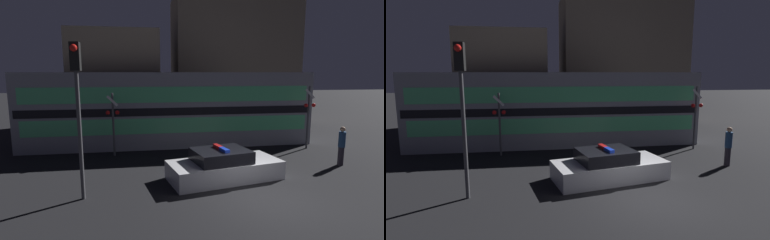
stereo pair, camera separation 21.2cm
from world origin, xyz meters
The scene contains 9 objects.
ground_plane centered at (0.00, 0.00, 0.00)m, with size 120.00×120.00×0.00m, color black.
train centered at (-2.48, 8.72, 2.15)m, with size 16.62×3.06×4.29m.
police_car centered at (-0.86, 2.21, 0.51)m, with size 4.80×2.79×1.35m.
pedestrian centered at (4.99, 3.12, 0.94)m, with size 0.31×0.31×1.82m.
crossing_signal_near centered at (5.08, 6.24, 2.03)m, with size 0.67×0.28×3.54m.
crossing_signal_far centered at (-5.57, 6.39, 1.88)m, with size 0.67×0.28×3.25m.
traffic_light_corner centered at (-6.11, 1.03, 3.64)m, with size 0.30×0.46×5.22m.
building_left centered at (-6.06, 15.62, 3.69)m, with size 6.51×6.17×7.37m.
building_center centered at (4.02, 18.09, 5.44)m, with size 10.57×6.61×10.89m.
Camera 1 is at (-3.97, -9.10, 4.26)m, focal length 28.00 mm.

